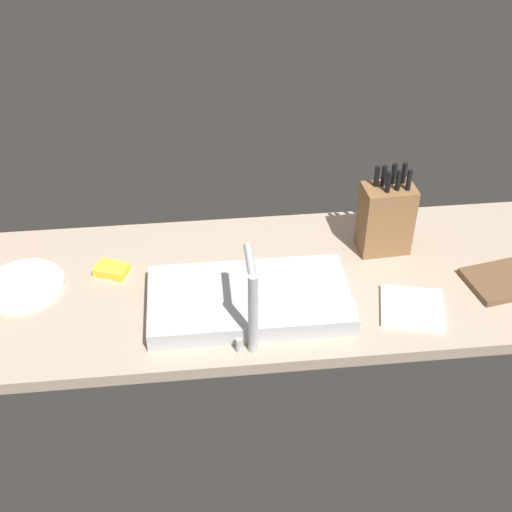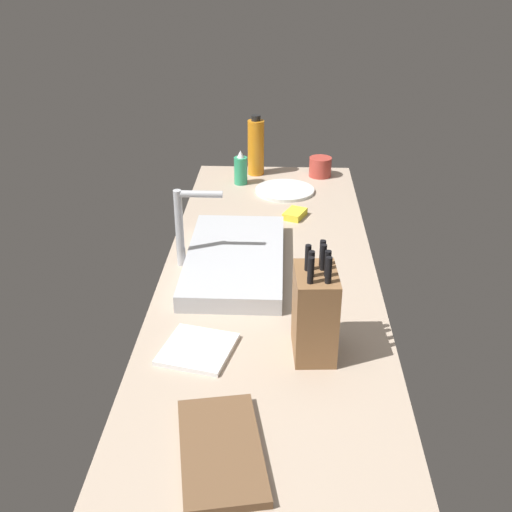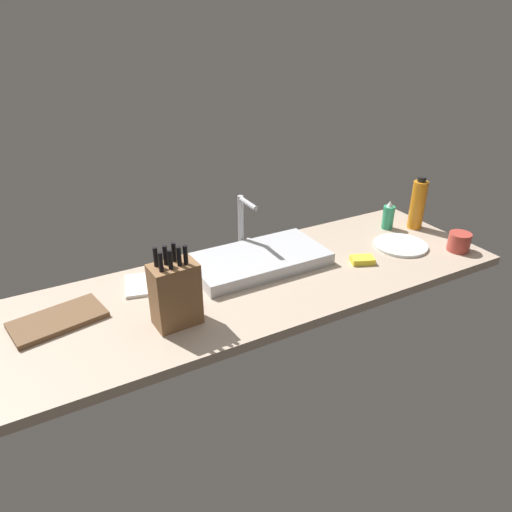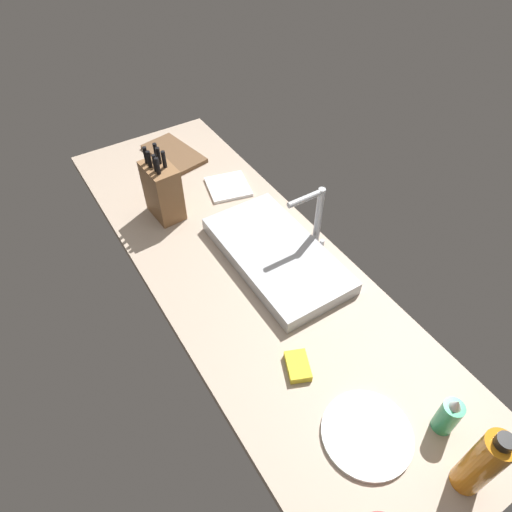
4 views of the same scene
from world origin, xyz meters
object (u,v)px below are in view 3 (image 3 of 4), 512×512
knife_block (175,294)px  dish_sponge (362,260)px  soap_bottle (388,216)px  dish_towel (148,284)px  dinner_plate (401,245)px  coffee_mug (459,242)px  sink_basin (258,260)px  water_bottle (418,204)px  faucet (243,219)px  cutting_board (58,320)px

knife_block → dish_sponge: size_ratio=3.03×
soap_bottle → dish_towel: soap_bottle is taller
dinner_plate → coffee_mug: size_ratio=2.51×
sink_basin → knife_block: knife_block is taller
knife_block → dinner_plate: knife_block is taller
soap_bottle → dish_sponge: soap_bottle is taller
soap_bottle → coffee_mug: bearing=-72.3°
dish_sponge → sink_basin: bearing=154.2°
soap_bottle → dinner_plate: (-8.27, -17.41, -5.27)cm
dish_towel → dish_sponge: size_ratio=1.83×
water_bottle → dinner_plate: 25.67cm
soap_bottle → coffee_mug: 33.33cm
sink_basin → dinner_plate: bearing=-13.2°
knife_block → coffee_mug: knife_block is taller
knife_block → water_bottle: knife_block is taller
dish_towel → coffee_mug: bearing=-15.7°
sink_basin → dish_sponge: (37.39, -18.08, -1.24)cm
faucet → sink_basin: bearing=-93.2°
knife_block → dish_towel: size_ratio=1.66×
cutting_board → dinner_plate: 137.31cm
faucet → dish_towel: 46.53cm
dinner_plate → coffee_mug: (18.39, -14.28, 3.30)cm
knife_block → dinner_plate: 103.81cm
dish_towel → coffee_mug: (122.66, -34.53, 3.30)cm
faucet → dish_towel: faucet is taller
soap_bottle → water_bottle: size_ratio=0.56×
cutting_board → dinner_plate: cutting_board is taller
faucet → coffee_mug: (79.01, -43.24, -10.25)cm
dish_sponge → faucet: bearing=138.3°
coffee_mug → faucet: bearing=151.3°
coffee_mug → dish_sponge: bearing=165.9°
sink_basin → water_bottle: 81.93cm
sink_basin → faucet: size_ratio=2.25×
faucet → dish_sponge: faucet is taller
cutting_board → coffee_mug: (155.20, -25.91, 3.00)cm
cutting_board → knife_block: bearing=-29.0°
faucet → water_bottle: size_ratio=0.97×
faucet → dinner_plate: size_ratio=1.05×
soap_bottle → dish_towel: size_ratio=0.82×
knife_block → dish_towel: knife_block is taller
dish_towel → dinner_plate: bearing=-11.0°
water_bottle → dinner_plate: water_bottle is taller
sink_basin → dish_towel: size_ratio=3.24×
faucet → soap_bottle: faucet is taller
cutting_board → coffee_mug: 157.38cm
knife_block → soap_bottle: size_ratio=2.01×
cutting_board → dinner_plate: size_ratio=1.26×
sink_basin → water_bottle: water_bottle is taller
faucet → soap_bottle: (68.89, -11.55, -8.27)cm
dinner_plate → dish_towel: 106.23cm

